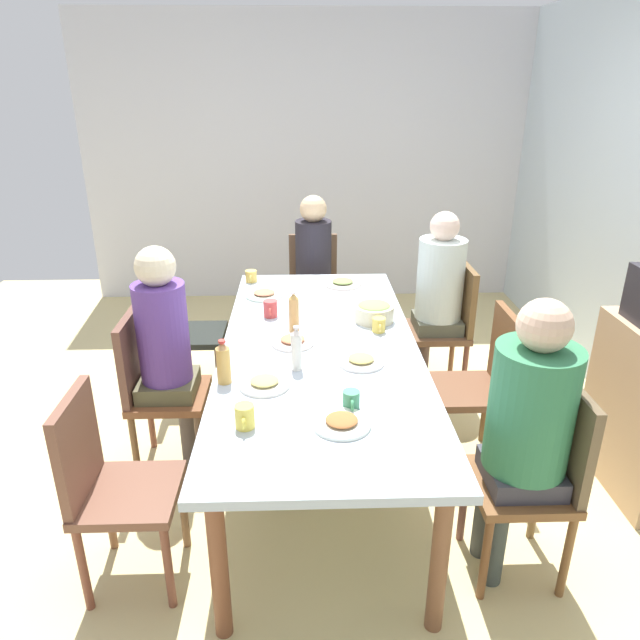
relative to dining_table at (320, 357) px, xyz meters
The scene contains 29 objects.
ground_plane 0.66m from the dining_table, ahead, with size 6.66×6.66×0.00m, color #D0BE83.
wall_left 2.91m from the dining_table, behind, with size 0.12×4.19×2.60m, color silver.
dining_table is the anchor object (origin of this frame).
chair_0 0.91m from the dining_table, 90.00° to the left, with size 0.40×0.40×0.90m.
chair_1 1.22m from the dining_table, 132.09° to the right, with size 0.40×0.40×0.90m.
chair_2 1.22m from the dining_table, 132.09° to the left, with size 0.40×0.40×0.90m.
person_2 1.15m from the dining_table, 135.10° to the left, with size 0.31×0.31×1.26m.
chair_3 1.22m from the dining_table, 47.91° to the left, with size 0.40×0.40×0.90m.
person_3 1.15m from the dining_table, 44.96° to the left, with size 0.34×0.34×1.28m.
chair_4 1.60m from the dining_table, behind, with size 0.40×0.40×0.90m.
person_4 1.50m from the dining_table, behind, with size 0.30×0.30×1.24m.
chair_5 0.91m from the dining_table, 90.00° to the right, with size 0.40×0.40×0.90m.
person_5 0.81m from the dining_table, 90.00° to the right, with size 0.30×0.30×1.28m.
chair_6 1.22m from the dining_table, 47.91° to the right, with size 0.40×0.40×0.90m.
plate_0 0.30m from the dining_table, 43.78° to the left, with size 0.23×0.23×0.04m.
plate_1 0.17m from the dining_table, 104.93° to the right, with size 0.23×0.23×0.04m.
plate_2 0.50m from the dining_table, 32.65° to the right, with size 0.24×0.24×0.04m.
plate_3 0.77m from the dining_table, ahead, with size 0.24×0.24×0.04m.
plate_4 0.85m from the dining_table, 156.46° to the right, with size 0.24×0.24×0.04m.
plate_5 1.00m from the dining_table, 169.19° to the left, with size 0.25×0.25×0.04m.
bowl_0 0.49m from the dining_table, 136.71° to the left, with size 0.23×0.23×0.11m.
cup_0 1.16m from the dining_table, 157.56° to the right, with size 0.11×0.08×0.08m.
cup_1 0.52m from the dining_table, 146.58° to the right, with size 0.12×0.08×0.10m.
cup_2 0.84m from the dining_table, 23.34° to the right, with size 0.12×0.08×0.10m.
cup_3 0.64m from the dining_table, 10.26° to the left, with size 0.11×0.07×0.08m.
cup_4 0.39m from the dining_table, 118.49° to the left, with size 0.11×0.07×0.08m.
bottle_0 0.30m from the dining_table, 145.82° to the right, with size 0.06×0.06×0.24m.
bottle_1 0.33m from the dining_table, 25.41° to the right, with size 0.05×0.05×0.23m.
bottle_2 0.62m from the dining_table, 50.31° to the right, with size 0.07×0.07×0.21m.
Camera 1 is at (2.79, -0.09, 2.04)m, focal length 32.78 mm.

